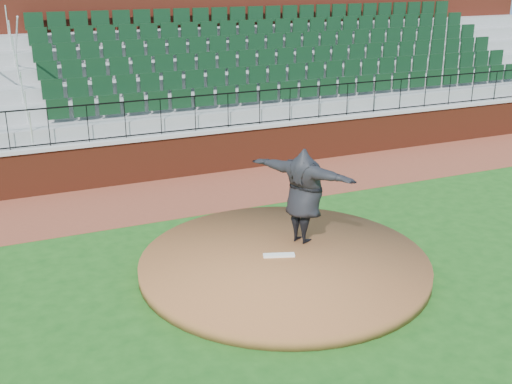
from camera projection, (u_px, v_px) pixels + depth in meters
ground at (286, 278)px, 12.56m from camera, size 90.00×90.00×0.00m
warning_track at (198, 192)px, 17.22m from camera, size 34.00×3.20×0.01m
field_wall at (180, 156)px, 18.40m from camera, size 34.00×0.35×1.20m
wall_cap at (179, 134)px, 18.18m from camera, size 34.00×0.45×0.10m
wall_railing at (178, 115)px, 17.99m from camera, size 34.00×0.05×1.00m
seating_stands at (152, 82)px, 20.17m from camera, size 34.00×5.10×4.60m
concourse_wall at (131, 56)px, 22.44m from camera, size 34.00×0.50×5.50m
pitchers_mound at (284, 264)px, 12.84m from camera, size 5.82×5.82×0.25m
pitching_rubber at (279, 255)px, 12.89m from camera, size 0.66×0.36×0.04m
pitcher at (304, 196)px, 13.28m from camera, size 1.82×2.54×2.05m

